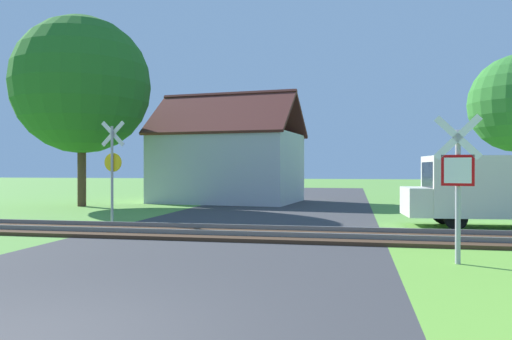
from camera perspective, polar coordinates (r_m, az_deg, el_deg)
name	(u,v)px	position (r m, az deg, el deg)	size (l,w,h in m)	color
road_asphalt	(116,298)	(7.61, -15.69, -13.91)	(8.20, 80.00, 0.01)	#38383A
rail_track	(231,233)	(13.88, -2.85, -7.23)	(60.00, 2.60, 0.22)	#422D1E
stop_sign_near	(458,178)	(10.36, 22.07, -0.89)	(0.86, 0.24, 2.89)	#9E9EA5
crossing_sign_far	(112,164)	(17.65, -16.08, 0.72)	(0.88, 0.14, 3.47)	#9E9EA5
house	(228,165)	(27.31, -3.20, 0.61)	(8.30, 6.55, 6.00)	#B7B7BC
tree_left	(82,85)	(25.86, -19.30, 9.13)	(6.61, 6.61, 9.17)	#513823
mail_truck	(490,188)	(17.30, 25.22, -1.85)	(5.02, 2.21, 2.24)	silver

